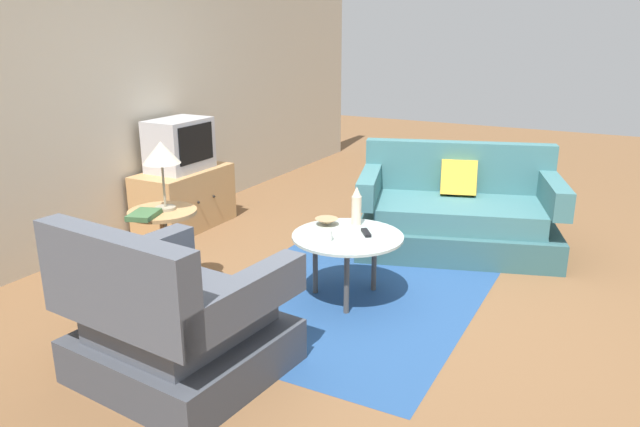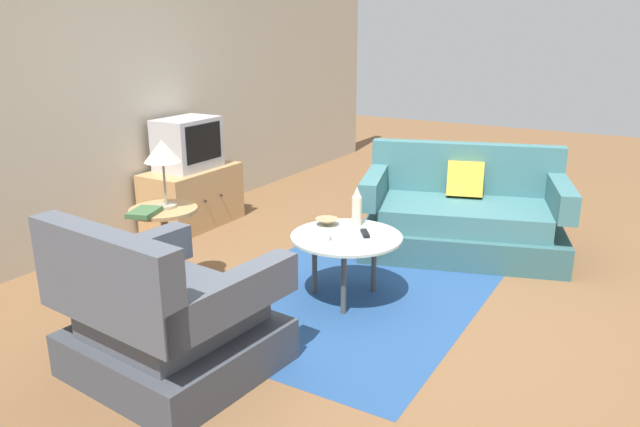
% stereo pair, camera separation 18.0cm
% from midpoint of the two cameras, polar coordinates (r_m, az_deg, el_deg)
% --- Properties ---
extents(ground_plane, '(16.00, 16.00, 0.00)m').
position_cam_midpoint_polar(ground_plane, '(4.20, 3.13, -7.91)').
color(ground_plane, brown).
extents(back_wall, '(9.00, 0.12, 2.70)m').
position_cam_midpoint_polar(back_wall, '(5.32, -21.80, 11.39)').
color(back_wall, '#BCB29E').
rests_on(back_wall, ground).
extents(area_rug, '(2.17, 1.70, 0.00)m').
position_cam_midpoint_polar(area_rug, '(4.18, 1.31, -7.96)').
color(area_rug, navy).
rests_on(area_rug, ground).
extents(armchair, '(1.00, 1.04, 0.90)m').
position_cam_midpoint_polar(armchair, '(3.30, -15.20, -10.15)').
color(armchair, '#3E424B').
rests_on(armchair, ground).
extents(couch, '(1.33, 1.79, 0.85)m').
position_cam_midpoint_polar(couch, '(5.10, 11.88, -0.18)').
color(couch, '#325C60').
rests_on(couch, ground).
extents(coffee_table, '(0.75, 0.75, 0.46)m').
position_cam_midpoint_polar(coffee_table, '(4.02, 1.33, -2.63)').
color(coffee_table, '#B2C6C1').
rests_on(coffee_table, ground).
extents(side_table, '(0.46, 0.46, 0.62)m').
position_cam_midpoint_polar(side_table, '(4.21, -15.76, -2.02)').
color(side_table, tan).
rests_on(side_table, ground).
extents(tv_stand, '(0.92, 0.51, 0.54)m').
position_cam_midpoint_polar(tv_stand, '(5.70, -13.63, 1.38)').
color(tv_stand, tan).
rests_on(tv_stand, ground).
extents(television, '(0.56, 0.39, 0.46)m').
position_cam_midpoint_polar(television, '(5.60, -14.11, 6.35)').
color(television, '#B7B7BC').
rests_on(television, tv_stand).
extents(table_lamp, '(0.25, 0.25, 0.46)m').
position_cam_midpoint_polar(table_lamp, '(4.08, -16.07, 5.36)').
color(table_lamp, '#9E937A').
rests_on(table_lamp, side_table).
extents(vase, '(0.07, 0.07, 0.28)m').
position_cam_midpoint_polar(vase, '(4.18, 2.25, 0.67)').
color(vase, beige).
rests_on(vase, coffee_table).
extents(mug, '(0.12, 0.08, 0.08)m').
position_cam_midpoint_polar(mug, '(3.90, -0.68, -2.05)').
color(mug, white).
rests_on(mug, coffee_table).
extents(bowl, '(0.16, 0.16, 0.05)m').
position_cam_midpoint_polar(bowl, '(4.21, -0.60, -0.79)').
color(bowl, tan).
rests_on(bowl, coffee_table).
extents(tv_remote_dark, '(0.14, 0.12, 0.02)m').
position_cam_midpoint_polar(tv_remote_dark, '(4.03, 3.12, -1.84)').
color(tv_remote_dark, black).
rests_on(tv_remote_dark, coffee_table).
extents(book, '(0.26, 0.22, 0.03)m').
position_cam_midpoint_polar(book, '(4.04, -17.61, -0.12)').
color(book, '#3D663D').
rests_on(book, side_table).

